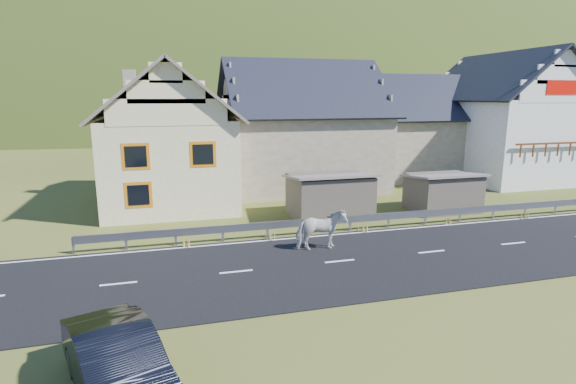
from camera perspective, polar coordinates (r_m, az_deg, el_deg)
name	(u,v)px	position (r m, az deg, el deg)	size (l,w,h in m)	color
ground	(431,253)	(19.33, 17.74, -7.35)	(160.00, 160.00, 0.00)	#334515
road	(431,252)	(19.32, 17.75, -7.30)	(60.00, 7.00, 0.04)	black
lane_markings	(431,252)	(19.31, 17.75, -7.23)	(60.00, 6.60, 0.01)	silver
guardrail	(389,217)	(22.18, 12.68, -3.06)	(28.10, 0.09, 0.75)	#93969B
shed_left	(329,196)	(23.74, 5.28, -0.49)	(4.30, 3.30, 2.40)	brown
shed_right	(443,193)	(26.32, 19.04, -0.09)	(3.80, 2.90, 2.20)	brown
house_cream	(168,129)	(27.22, -15.03, 7.69)	(7.80, 9.80, 8.30)	#FFF0BB
house_stone_a	(301,120)	(31.59, 1.63, 9.13)	(10.80, 9.80, 8.90)	tan
house_stone_b	(413,122)	(37.53, 15.62, 8.55)	(9.80, 8.80, 8.10)	tan
house_white	(504,112)	(38.59, 25.79, 9.12)	(8.80, 10.80, 9.70)	white
mountain	(202,159)	(197.50, -10.89, 4.18)	(440.00, 280.00, 260.00)	#273913
horse	(321,230)	(18.48, 4.20, -4.78)	(2.01, 0.92, 1.70)	silver
car	(119,366)	(10.59, -20.72, -19.99)	(1.57, 4.50, 1.48)	black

